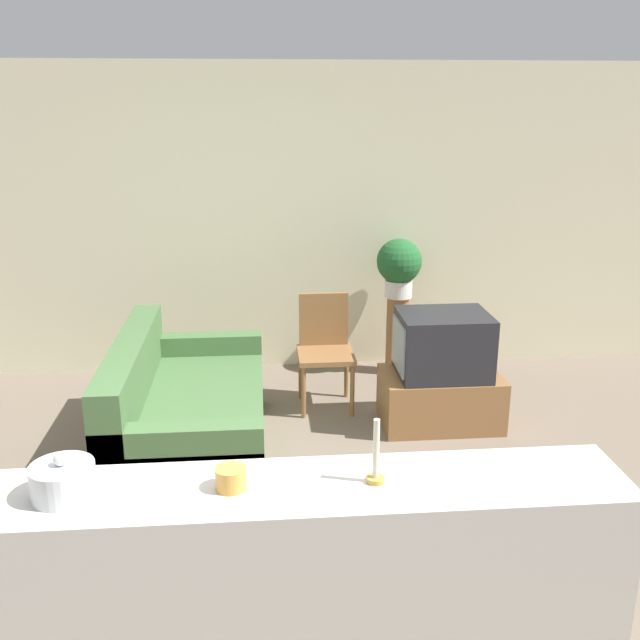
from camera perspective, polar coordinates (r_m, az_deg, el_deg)
name	(u,v)px	position (r m, az deg, el deg)	size (l,w,h in m)	color
ground_plane	(266,616)	(3.73, -4.37, -22.57)	(14.00, 14.00, 0.00)	#756656
wall_back	(257,221)	(6.38, -5.09, 7.86)	(9.00, 0.06, 2.70)	beige
couch	(185,417)	(5.03, -10.73, -7.62)	(0.98, 1.80, 0.85)	#476B3D
tv_stand	(440,399)	(5.53, 9.59, -6.25)	(0.89, 0.55, 0.40)	olive
television	(442,344)	(5.37, 9.76, -1.94)	(0.67, 0.52, 0.48)	#232328
wooden_chair	(325,345)	(5.70, 0.39, -2.00)	(0.44, 0.44, 0.90)	olive
plant_stand	(397,335)	(6.44, 6.16, -1.19)	(0.19, 0.19, 0.71)	olive
potted_plant	(399,265)	(6.27, 6.35, 4.42)	(0.40, 0.40, 0.52)	white
foreground_counter	(265,602)	(3.00, -4.45, -21.55)	(2.77, 0.44, 1.01)	beige
decorative_bowl	(63,480)	(2.77, -19.88, -11.97)	(0.23, 0.23, 0.17)	silver
candle_jar	(231,478)	(2.69, -7.15, -12.45)	(0.12, 0.12, 0.08)	gold
candlestick	(376,462)	(2.70, 4.49, -11.23)	(0.07, 0.07, 0.26)	#B7933D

